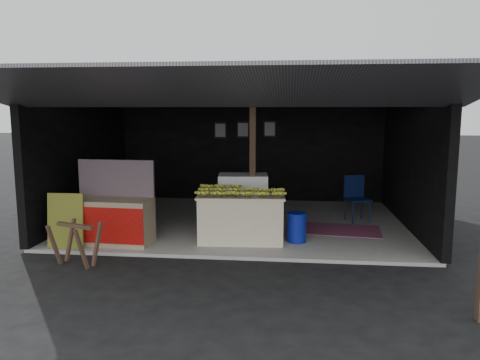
# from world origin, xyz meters

# --- Properties ---
(ground) EXTENTS (80.00, 80.00, 0.00)m
(ground) POSITION_xyz_m (0.00, 0.00, 0.00)
(ground) COLOR black
(ground) RESTS_ON ground
(concrete_slab) EXTENTS (7.00, 5.00, 0.06)m
(concrete_slab) POSITION_xyz_m (0.00, 2.50, 0.03)
(concrete_slab) COLOR gray
(concrete_slab) RESTS_ON ground
(shophouse) EXTENTS (7.40, 7.29, 3.02)m
(shophouse) POSITION_xyz_m (0.00, 2.82, 2.10)
(shophouse) COLOR black
(shophouse) RESTS_ON ground
(banana_table) EXTENTS (1.62, 1.05, 0.87)m
(banana_table) POSITION_xyz_m (0.17, 1.00, 0.49)
(banana_table) COLOR silver
(banana_table) RESTS_ON concrete_slab
(banana_pile) EXTENTS (1.50, 0.95, 0.17)m
(banana_pile) POSITION_xyz_m (0.17, 1.00, 1.01)
(banana_pile) COLOR gold
(banana_pile) RESTS_ON banana_table
(white_crate) EXTENTS (1.04, 0.75, 1.09)m
(white_crate) POSITION_xyz_m (0.10, 1.97, 0.61)
(white_crate) COLOR white
(white_crate) RESTS_ON concrete_slab
(neighbor_stall) EXTENTS (1.47, 0.72, 1.49)m
(neighbor_stall) POSITION_xyz_m (-2.13, 0.56, 0.51)
(neighbor_stall) COLOR #998466
(neighbor_stall) RESTS_ON concrete_slab
(green_signboard) EXTENTS (0.64, 0.15, 0.96)m
(green_signboard) POSITION_xyz_m (-2.82, 0.19, 0.54)
(green_signboard) COLOR black
(green_signboard) RESTS_ON concrete_slab
(sawhorse) EXTENTS (0.77, 0.77, 0.68)m
(sawhorse) POSITION_xyz_m (-2.29, -0.56, 0.43)
(sawhorse) COLOR #4B3325
(sawhorse) RESTS_ON ground
(water_barrel) EXTENTS (0.35, 0.35, 0.51)m
(water_barrel) POSITION_xyz_m (1.18, 1.00, 0.31)
(water_barrel) COLOR navy
(water_barrel) RESTS_ON concrete_slab
(plastic_chair) EXTENTS (0.58, 0.58, 0.98)m
(plastic_chair) POSITION_xyz_m (2.47, 2.79, 0.64)
(plastic_chair) COLOR #0A1538
(plastic_chair) RESTS_ON concrete_slab
(magenta_rug) EXTENTS (1.60, 1.16, 0.01)m
(magenta_rug) POSITION_xyz_m (2.10, 1.93, 0.07)
(magenta_rug) COLOR #7F1C54
(magenta_rug) RESTS_ON concrete_slab
(picture_frames) EXTENTS (1.62, 0.04, 0.46)m
(picture_frames) POSITION_xyz_m (-0.17, 4.89, 1.93)
(picture_frames) COLOR black
(picture_frames) RESTS_ON shophouse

